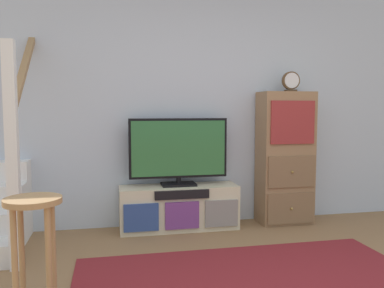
{
  "coord_description": "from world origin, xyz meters",
  "views": [
    {
      "loc": [
        -1.01,
        -1.9,
        1.28
      ],
      "look_at": [
        -0.22,
        1.91,
        0.93
      ],
      "focal_mm": 37.36,
      "sensor_mm": 36.0,
      "label": 1
    }
  ],
  "objects_px": {
    "side_cabinet": "(285,158)",
    "media_console": "(179,207)",
    "television": "(179,150)",
    "bar_stool_near": "(34,230)",
    "desk_clock": "(291,82)"
  },
  "relations": [
    {
      "from": "side_cabinet",
      "to": "media_console",
      "type": "bearing_deg",
      "value": -179.51
    },
    {
      "from": "television",
      "to": "bar_stool_near",
      "type": "distance_m",
      "value": 2.02
    },
    {
      "from": "television",
      "to": "bar_stool_near",
      "type": "bearing_deg",
      "value": -125.75
    },
    {
      "from": "media_console",
      "to": "bar_stool_near",
      "type": "bearing_deg",
      "value": -126.15
    },
    {
      "from": "desk_clock",
      "to": "bar_stool_near",
      "type": "distance_m",
      "value": 3.06
    },
    {
      "from": "bar_stool_near",
      "to": "television",
      "type": "bearing_deg",
      "value": 54.25
    },
    {
      "from": "media_console",
      "to": "desk_clock",
      "type": "distance_m",
      "value": 1.82
    },
    {
      "from": "media_console",
      "to": "side_cabinet",
      "type": "height_order",
      "value": "side_cabinet"
    },
    {
      "from": "side_cabinet",
      "to": "bar_stool_near",
      "type": "xyz_separation_m",
      "value": [
        -2.36,
        -1.61,
        -0.18
      ]
    },
    {
      "from": "side_cabinet",
      "to": "bar_stool_near",
      "type": "distance_m",
      "value": 2.86
    },
    {
      "from": "television",
      "to": "bar_stool_near",
      "type": "height_order",
      "value": "television"
    },
    {
      "from": "desk_clock",
      "to": "bar_stool_near",
      "type": "xyz_separation_m",
      "value": [
        -2.41,
        -1.59,
        -1.02
      ]
    },
    {
      "from": "side_cabinet",
      "to": "desk_clock",
      "type": "distance_m",
      "value": 0.84
    },
    {
      "from": "television",
      "to": "side_cabinet",
      "type": "bearing_deg",
      "value": -0.65
    },
    {
      "from": "media_console",
      "to": "desk_clock",
      "type": "height_order",
      "value": "desk_clock"
    }
  ]
}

